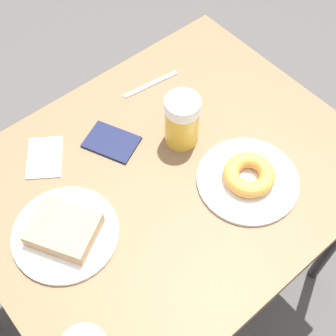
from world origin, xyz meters
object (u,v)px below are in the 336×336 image
at_px(fork, 151,84).
at_px(passport_near_edge, 112,142).
at_px(plate_with_cake, 64,231).
at_px(plate_with_donut, 248,177).
at_px(beer_mug_left, 182,121).
at_px(napkin_folded, 45,157).

relative_size(fork, passport_near_edge, 1.10).
xyz_separation_m(plate_with_cake, fork, (0.23, -0.42, -0.02)).
height_order(plate_with_donut, beer_mug_left, beer_mug_left).
relative_size(plate_with_cake, plate_with_donut, 0.97).
bearing_deg(passport_near_edge, fork, -65.56).
relative_size(plate_with_donut, passport_near_edge, 1.59).
distance_m(plate_with_donut, fork, 0.39).
height_order(beer_mug_left, napkin_folded, beer_mug_left).
distance_m(plate_with_donut, beer_mug_left, 0.21).
height_order(plate_with_donut, passport_near_edge, plate_with_donut).
bearing_deg(passport_near_edge, napkin_folded, 65.90).
distance_m(beer_mug_left, passport_near_edge, 0.19).
bearing_deg(passport_near_edge, beer_mug_left, -125.81).
bearing_deg(beer_mug_left, fork, -16.61).
bearing_deg(plate_with_donut, plate_with_cake, 68.42).
xyz_separation_m(plate_with_donut, passport_near_edge, (0.30, 0.18, -0.01)).
xyz_separation_m(plate_with_cake, beer_mug_left, (0.04, -0.37, 0.05)).
bearing_deg(fork, plate_with_donut, 176.91).
height_order(plate_with_cake, passport_near_edge, plate_with_cake).
height_order(beer_mug_left, fork, beer_mug_left).
bearing_deg(passport_near_edge, plate_with_donut, -149.13).
distance_m(plate_with_cake, beer_mug_left, 0.37).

